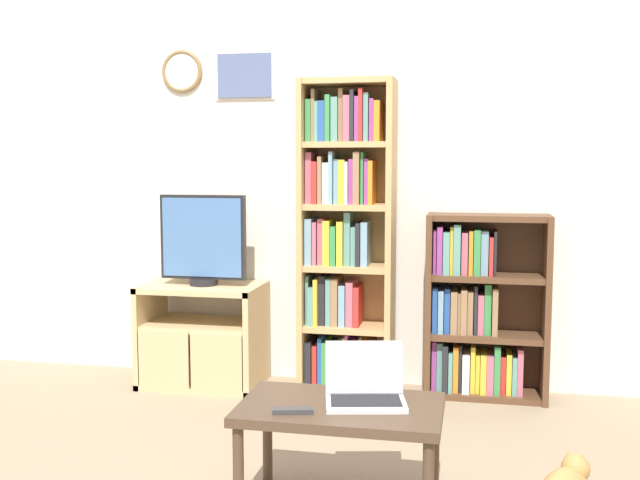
# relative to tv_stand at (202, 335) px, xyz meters

# --- Properties ---
(wall_back) EXTENTS (7.11, 0.09, 2.60)m
(wall_back) POSITION_rel_tv_stand_xyz_m (0.77, 0.31, 0.98)
(wall_back) COLOR silver
(wall_back) RESTS_ON ground_plane
(tv_stand) EXTENTS (0.76, 0.49, 0.65)m
(tv_stand) POSITION_rel_tv_stand_xyz_m (0.00, 0.00, 0.00)
(tv_stand) COLOR tan
(tv_stand) RESTS_ON ground_plane
(television) EXTENTS (0.55, 0.18, 0.57)m
(television) POSITION_rel_tv_stand_xyz_m (0.02, -0.00, 0.61)
(television) COLOR black
(television) RESTS_ON tv_stand
(bookshelf_tall) EXTENTS (0.58, 0.32, 1.94)m
(bookshelf_tall) POSITION_rel_tv_stand_xyz_m (0.90, 0.12, 0.63)
(bookshelf_tall) COLOR tan
(bookshelf_tall) RESTS_ON ground_plane
(bookshelf_short) EXTENTS (0.73, 0.30, 1.12)m
(bookshelf_short) POSITION_rel_tv_stand_xyz_m (1.73, 0.13, 0.19)
(bookshelf_short) COLOR brown
(bookshelf_short) RESTS_ON ground_plane
(coffee_table) EXTENTS (0.83, 0.51, 0.45)m
(coffee_table) POSITION_rel_tv_stand_xyz_m (1.18, -1.54, 0.06)
(coffee_table) COLOR #4C3828
(coffee_table) RESTS_ON ground_plane
(laptop) EXTENTS (0.37, 0.32, 0.24)m
(laptop) POSITION_rel_tv_stand_xyz_m (1.27, -1.49, 0.18)
(laptop) COLOR silver
(laptop) RESTS_ON coffee_table
(remote_near_laptop) EXTENTS (0.17, 0.08, 0.02)m
(remote_near_laptop) POSITION_rel_tv_stand_xyz_m (1.01, -1.68, 0.13)
(remote_near_laptop) COLOR #38383A
(remote_near_laptop) RESTS_ON coffee_table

